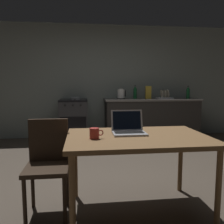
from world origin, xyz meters
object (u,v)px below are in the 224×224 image
object	(u,v)px
dining_table	(138,143)
bottle_b	(135,92)
stove_oven	(74,120)
frying_pan	(75,98)
cereal_box	(148,92)
dish_rack	(165,97)
chair	(48,160)
coffee_mug	(95,133)
electric_kettle	(121,94)
bottle	(188,93)
laptop	(129,129)

from	to	relation	value
dining_table	bottle_b	bearing A→B (deg)	77.78
stove_oven	frying_pan	distance (m)	0.48
dining_table	frying_pan	size ratio (longest dim) A/B	3.21
cereal_box	dish_rack	bearing A→B (deg)	-3.03
dining_table	chair	xyz separation A→B (m)	(-0.85, 0.12, -0.17)
stove_oven	coffee_mug	world-z (taller)	stove_oven
chair	coffee_mug	distance (m)	0.56
coffee_mug	bottle_b	bearing A→B (deg)	71.32
electric_kettle	coffee_mug	size ratio (longest dim) A/B	1.82
electric_kettle	frying_pan	xyz separation A→B (m)	(-1.01, -0.03, -0.08)
electric_kettle	cereal_box	distance (m)	0.63
dining_table	cereal_box	size ratio (longest dim) A/B	4.63
bottle	cereal_box	distance (m)	0.92
chair	bottle	bearing A→B (deg)	48.98
chair	cereal_box	xyz separation A→B (m)	(1.83, 2.98, 0.53)
bottle_b	electric_kettle	bearing A→B (deg)	-166.68
cereal_box	bottle_b	xyz separation A→B (m)	(-0.29, 0.06, -0.00)
laptop	cereal_box	world-z (taller)	cereal_box
electric_kettle	chair	bearing A→B (deg)	-111.99
bottle	frying_pan	bearing A→B (deg)	179.53
laptop	coffee_mug	xyz separation A→B (m)	(-0.34, -0.18, 0.00)
bottle	coffee_mug	distance (m)	3.87
stove_oven	chair	xyz separation A→B (m)	(-0.14, -2.96, 0.07)
electric_kettle	dining_table	bearing A→B (deg)	-96.42
frying_pan	laptop	bearing A→B (deg)	-78.49
dining_table	stove_oven	bearing A→B (deg)	102.94
dish_rack	coffee_mug	bearing A→B (deg)	-119.19
dining_table	cereal_box	bearing A→B (deg)	72.53
chair	bottle	distance (m)	4.03
cereal_box	frying_pan	bearing A→B (deg)	-178.28
chair	cereal_box	size ratio (longest dim) A/B	3.14
coffee_mug	laptop	bearing A→B (deg)	28.20
bottle	cereal_box	world-z (taller)	bottle
dining_table	frying_pan	distance (m)	3.13
dish_rack	bottle	bearing A→B (deg)	-5.33
stove_oven	electric_kettle	world-z (taller)	electric_kettle
dining_table	bottle_b	xyz separation A→B (m)	(0.68, 3.16, 0.36)
frying_pan	chair	bearing A→B (deg)	-93.60
dining_table	dish_rack	size ratio (longest dim) A/B	3.89
laptop	frying_pan	distance (m)	3.00
dining_table	bottle	distance (m)	3.59
bottle	dish_rack	distance (m)	0.55
dining_table	dish_rack	distance (m)	3.38
bottle	bottle_b	xyz separation A→B (m)	(-1.21, 0.13, 0.00)
laptop	electric_kettle	size ratio (longest dim) A/B	1.41
stove_oven	dish_rack	bearing A→B (deg)	0.07
laptop	dish_rack	world-z (taller)	dish_rack
electric_kettle	laptop	bearing A→B (deg)	-97.92
coffee_mug	bottle	bearing A→B (deg)	53.48
dish_rack	bottle_b	size ratio (longest dim) A/B	1.13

